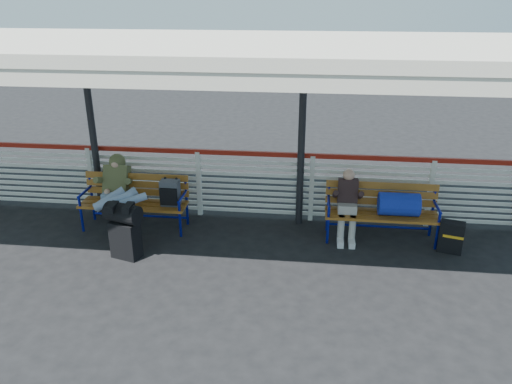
# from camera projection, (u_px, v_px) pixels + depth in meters

# --- Properties ---
(ground) EXTENTS (60.00, 60.00, 0.00)m
(ground) POSITION_uv_depth(u_px,v_px,m) (172.00, 268.00, 7.38)
(ground) COLOR black
(ground) RESTS_ON ground
(fence) EXTENTS (12.08, 0.08, 1.24)m
(fence) POSITION_uv_depth(u_px,v_px,m) (199.00, 180.00, 8.87)
(fence) COLOR silver
(fence) RESTS_ON ground
(canopy) EXTENTS (12.60, 3.60, 3.16)m
(canopy) POSITION_uv_depth(u_px,v_px,m) (175.00, 49.00, 7.02)
(canopy) COLOR silver
(canopy) RESTS_ON ground
(luggage_stack) EXTENTS (0.59, 0.44, 0.88)m
(luggage_stack) POSITION_uv_depth(u_px,v_px,m) (124.00, 228.00, 7.50)
(luggage_stack) COLOR black
(luggage_stack) RESTS_ON ground
(bench_left) EXTENTS (1.80, 0.56, 0.92)m
(bench_left) POSITION_uv_depth(u_px,v_px,m) (145.00, 196.00, 8.42)
(bench_left) COLOR #99631D
(bench_left) RESTS_ON ground
(bench_right) EXTENTS (1.80, 0.56, 0.92)m
(bench_right) POSITION_uv_depth(u_px,v_px,m) (391.00, 205.00, 7.98)
(bench_right) COLOR #99631D
(bench_right) RESTS_ON ground
(traveler_man) EXTENTS (0.93, 1.64, 0.77)m
(traveler_man) POSITION_uv_depth(u_px,v_px,m) (118.00, 195.00, 8.08)
(traveler_man) COLOR #8295AF
(traveler_man) RESTS_ON ground
(companion_person) EXTENTS (0.32, 0.66, 1.15)m
(companion_person) POSITION_uv_depth(u_px,v_px,m) (347.00, 204.00, 8.06)
(companion_person) COLOR #ABA59B
(companion_person) RESTS_ON ground
(suitcase_side) EXTENTS (0.40, 0.31, 0.50)m
(suitcase_side) POSITION_uv_depth(u_px,v_px,m) (451.00, 237.00, 7.75)
(suitcase_side) COLOR black
(suitcase_side) RESTS_ON ground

